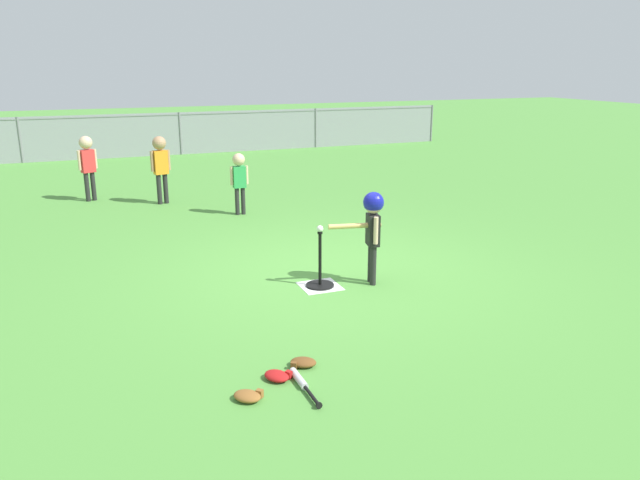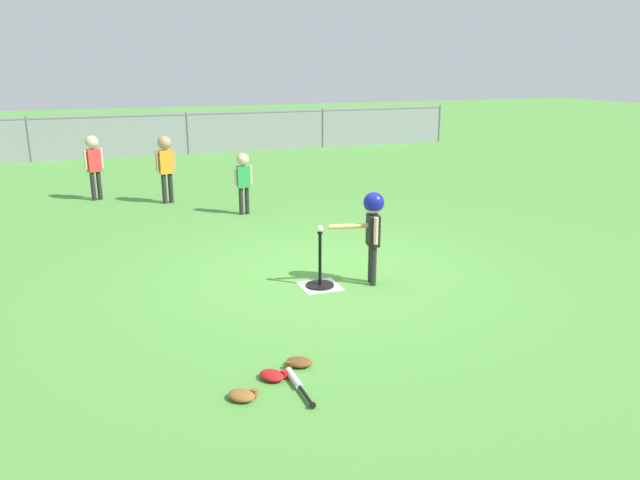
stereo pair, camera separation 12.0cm
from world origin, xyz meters
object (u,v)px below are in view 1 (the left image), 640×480
object	(u,v)px
baseball_on_tee	(320,229)
fielder_deep_right	(239,175)
batter_child	(372,219)
spare_bat_silver	(301,382)
batting_tee	(320,278)
glove_tossed_aside	(303,362)
glove_near_bats	(248,396)
glove_by_plate	(277,376)
fielder_near_right	(87,159)
fielder_near_left	(160,161)

from	to	relation	value
baseball_on_tee	fielder_deep_right	xyz separation A→B (m)	(0.04, 3.70, -0.02)
batter_child	spare_bat_silver	distance (m)	2.56
batting_tee	fielder_deep_right	bearing A→B (deg)	89.38
batting_tee	batter_child	bearing A→B (deg)	-11.78
glove_tossed_aside	spare_bat_silver	bearing A→B (deg)	-112.26
batter_child	glove_near_bats	xyz separation A→B (m)	(-2.00, -1.96, -0.73)
glove_by_plate	glove_near_bats	world-z (taller)	same
spare_bat_silver	glove_near_bats	world-z (taller)	glove_near_bats
fielder_near_right	spare_bat_silver	size ratio (longest dim) A/B	2.04
fielder_near_right	batting_tee	bearing A→B (deg)	-68.69
batting_tee	batter_child	size ratio (longest dim) A/B	0.60
baseball_on_tee	glove_by_plate	bearing A→B (deg)	-120.88
fielder_near_right	baseball_on_tee	bearing A→B (deg)	-68.69
spare_bat_silver	baseball_on_tee	bearing A→B (deg)	64.48
fielder_near_right	fielder_near_left	xyz separation A→B (m)	(1.20, -0.74, 0.02)
batting_tee	glove_tossed_aside	xyz separation A→B (m)	(-0.84, -1.73, -0.06)
batting_tee	batter_child	distance (m)	0.89
glove_by_plate	glove_near_bats	distance (m)	0.37
glove_by_plate	spare_bat_silver	bearing A→B (deg)	-47.39
batter_child	glove_tossed_aside	xyz separation A→B (m)	(-1.43, -1.61, -0.73)
fielder_deep_right	glove_by_plate	size ratio (longest dim) A/B	3.78
batter_child	glove_by_plate	bearing A→B (deg)	-134.25
glove_near_bats	glove_by_plate	bearing A→B (deg)	35.27
baseball_on_tee	glove_tossed_aside	bearing A→B (deg)	-116.07
fielder_deep_right	fielder_near_right	bearing A→B (deg)	138.00
fielder_near_right	glove_tossed_aside	size ratio (longest dim) A/B	4.38
batter_child	glove_tossed_aside	distance (m)	2.27
fielder_near_left	glove_tossed_aside	distance (m)	6.79
baseball_on_tee	fielder_deep_right	world-z (taller)	fielder_deep_right
fielder_near_left	spare_bat_silver	size ratio (longest dim) A/B	2.09
batting_tee	spare_bat_silver	distance (m)	2.25
batting_tee	baseball_on_tee	size ratio (longest dim) A/B	8.69
fielder_near_left	glove_tossed_aside	bearing A→B (deg)	-88.29
batting_tee	fielder_deep_right	size ratio (longest dim) A/B	0.63
spare_bat_silver	glove_near_bats	distance (m)	0.45
batting_tee	fielder_near_left	distance (m)	5.17
batting_tee	fielder_deep_right	xyz separation A→B (m)	(0.04, 3.70, 0.56)
batting_tee	glove_near_bats	bearing A→B (deg)	-124.29
fielder_near_left	glove_by_plate	size ratio (longest dim) A/B	4.46
batter_child	glove_by_plate	size ratio (longest dim) A/B	3.95
fielder_near_right	glove_by_plate	size ratio (longest dim) A/B	4.37
batting_tee	glove_by_plate	world-z (taller)	batting_tee
baseball_on_tee	spare_bat_silver	size ratio (longest dim) A/B	0.13
fielder_deep_right	spare_bat_silver	world-z (taller)	fielder_deep_right
baseball_on_tee	glove_by_plate	world-z (taller)	baseball_on_tee
baseball_on_tee	glove_tossed_aside	distance (m)	2.03
fielder_near_left	glove_tossed_aside	size ratio (longest dim) A/B	4.47
baseball_on_tee	batter_child	xyz separation A→B (m)	(0.58, -0.12, 0.08)
baseball_on_tee	fielder_near_right	xyz separation A→B (m)	(-2.24, 5.75, 0.08)
fielder_deep_right	spare_bat_silver	xyz separation A→B (m)	(-1.01, -5.72, -0.63)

